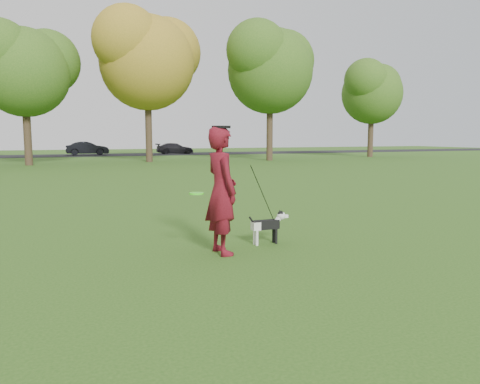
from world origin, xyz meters
name	(u,v)px	position (x,y,z in m)	size (l,w,h in m)	color
ground	(221,244)	(0.00, 0.00, 0.00)	(120.00, 120.00, 0.00)	#285116
road	(80,155)	(0.00, 40.00, 0.01)	(120.00, 7.00, 0.02)	black
man	(221,191)	(-0.21, -0.59, 1.03)	(0.75, 0.49, 2.07)	#550C14
dog	(268,224)	(0.79, -0.26, 0.36)	(0.78, 0.16, 0.60)	black
car_mid	(87,148)	(0.68, 40.00, 0.67)	(1.39, 3.97, 1.31)	black
car_right	(175,148)	(9.36, 40.00, 0.58)	(1.56, 3.84, 1.12)	black
man_held_items	(262,194)	(0.57, -0.46, 0.93)	(1.67, 0.49, 1.67)	#44FF20
tree_row	(66,52)	(-1.43, 26.07, 7.41)	(51.74, 8.86, 12.01)	#38281C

